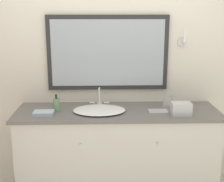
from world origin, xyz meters
TOP-DOWN VIEW (x-y plane):
  - wall_back at (-0.00, 0.66)m, footprint 8.00×0.18m
  - vanity_counter at (0.00, 0.33)m, footprint 2.01×0.61m
  - sink_basin at (-0.18, 0.30)m, footprint 0.51×0.43m
  - soap_bottle at (-0.60, 0.33)m, footprint 0.06×0.06m
  - appliance_box at (0.59, 0.17)m, footprint 0.18×0.12m
  - picture_frame at (0.52, 0.44)m, footprint 0.10×0.01m
  - hand_towel_near_sink at (-0.71, 0.22)m, footprint 0.19×0.13m
  - metal_tray at (0.40, 0.28)m, footprint 0.19×0.13m

SIDE VIEW (x-z plane):
  - vanity_counter at x=0.00m, z-range 0.00..0.92m
  - metal_tray at x=0.40m, z-range 0.92..0.93m
  - hand_towel_near_sink at x=-0.71m, z-range 0.92..0.95m
  - sink_basin at x=-0.18m, z-range 0.84..1.03m
  - picture_frame at x=0.52m, z-range 0.92..1.04m
  - appliance_box at x=0.59m, z-range 0.92..1.04m
  - soap_bottle at x=-0.60m, z-range 0.90..1.07m
  - wall_back at x=0.00m, z-range 0.01..2.56m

